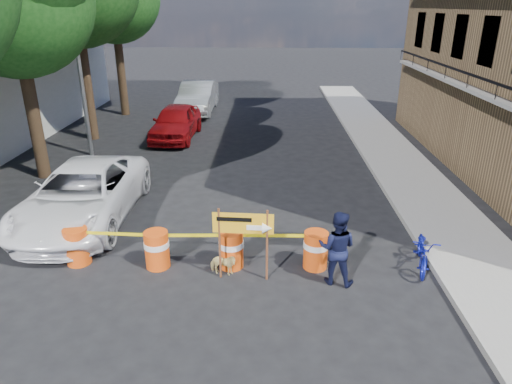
# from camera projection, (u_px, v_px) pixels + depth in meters

# --- Properties ---
(ground) EXTENTS (120.00, 120.00, 0.00)m
(ground) POSITION_uv_depth(u_px,v_px,m) (211.00, 294.00, 9.72)
(ground) COLOR black
(ground) RESTS_ON ground
(sidewalk_east) EXTENTS (2.40, 40.00, 0.15)m
(sidewalk_east) POSITION_uv_depth(u_px,v_px,m) (419.00, 188.00, 15.09)
(sidewalk_east) COLOR gray
(sidewalk_east) RESTS_ON ground
(streetlamp) EXTENTS (1.25, 0.18, 8.00)m
(streetlamp) POSITION_uv_depth(u_px,v_px,m) (78.00, 43.00, 16.98)
(streetlamp) COLOR gray
(streetlamp) RESTS_ON ground
(barrel_far_left) EXTENTS (0.58, 0.58, 0.90)m
(barrel_far_left) POSITION_uv_depth(u_px,v_px,m) (77.00, 245.00, 10.71)
(barrel_far_left) COLOR #EB530D
(barrel_far_left) RESTS_ON ground
(barrel_mid_left) EXTENTS (0.58, 0.58, 0.90)m
(barrel_mid_left) POSITION_uv_depth(u_px,v_px,m) (157.00, 249.00, 10.56)
(barrel_mid_left) COLOR #EB530D
(barrel_mid_left) RESTS_ON ground
(barrel_mid_right) EXTENTS (0.58, 0.58, 0.90)m
(barrel_mid_right) POSITION_uv_depth(u_px,v_px,m) (231.00, 249.00, 10.57)
(barrel_mid_right) COLOR #EB530D
(barrel_mid_right) RESTS_ON ground
(barrel_far_right) EXTENTS (0.58, 0.58, 0.90)m
(barrel_far_right) POSITION_uv_depth(u_px,v_px,m) (316.00, 249.00, 10.54)
(barrel_far_right) COLOR #EB530D
(barrel_far_right) RESTS_ON ground
(detour_sign) EXTENTS (1.32, 0.26, 1.70)m
(detour_sign) POSITION_uv_depth(u_px,v_px,m) (250.00, 229.00, 9.79)
(detour_sign) COLOR #592D19
(detour_sign) RESTS_ON ground
(pedestrian) EXTENTS (0.97, 0.85, 1.70)m
(pedestrian) POSITION_uv_depth(u_px,v_px,m) (337.00, 248.00, 9.83)
(pedestrian) COLOR black
(pedestrian) RESTS_ON ground
(bicycle) EXTENTS (0.78, 0.99, 1.68)m
(bicycle) POSITION_uv_depth(u_px,v_px,m) (425.00, 235.00, 10.39)
(bicycle) COLOR #151EAE
(bicycle) RESTS_ON ground
(dog) EXTENTS (0.68, 0.40, 0.53)m
(dog) POSITION_uv_depth(u_px,v_px,m) (223.00, 264.00, 10.31)
(dog) COLOR #DECA7F
(dog) RESTS_ON ground
(suv_white) EXTENTS (2.65, 5.68, 1.57)m
(suv_white) POSITION_uv_depth(u_px,v_px,m) (83.00, 195.00, 12.75)
(suv_white) COLOR white
(suv_white) RESTS_ON ground
(sedan_red) EXTENTS (1.97, 4.54, 1.52)m
(sedan_red) POSITION_uv_depth(u_px,v_px,m) (176.00, 122.00, 20.76)
(sedan_red) COLOR #9A0C10
(sedan_red) RESTS_ON ground
(sedan_silver) EXTENTS (1.85, 5.17, 1.70)m
(sedan_silver) POSITION_uv_depth(u_px,v_px,m) (198.00, 97.00, 25.80)
(sedan_silver) COLOR #B1B4B8
(sedan_silver) RESTS_ON ground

